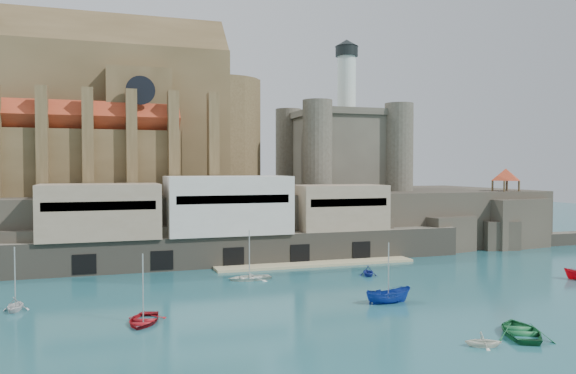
% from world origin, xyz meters
% --- Properties ---
extents(ground, '(300.00, 300.00, 0.00)m').
position_xyz_m(ground, '(0.00, 0.00, 0.00)').
color(ground, '#1A4D56').
rests_on(ground, ground).
extents(promontory, '(100.00, 36.00, 10.00)m').
position_xyz_m(promontory, '(-0.19, 39.37, 4.92)').
color(promontory, '#2B2620').
rests_on(promontory, ground).
extents(quay, '(70.00, 12.00, 13.05)m').
position_xyz_m(quay, '(-10.19, 23.07, 6.07)').
color(quay, '#635E4F').
rests_on(quay, ground).
extents(church, '(47.00, 25.93, 30.51)m').
position_xyz_m(church, '(-24.13, 41.85, 22.13)').
color(church, brown).
rests_on(church, promontory).
extents(castle_keep, '(21.20, 21.20, 29.30)m').
position_xyz_m(castle_keep, '(16.08, 41.08, 18.31)').
color(castle_keep, '#464237').
rests_on(castle_keep, promontory).
extents(rock_outcrop, '(14.50, 10.50, 8.70)m').
position_xyz_m(rock_outcrop, '(42.00, 25.84, 4.02)').
color(rock_outcrop, '#2B2620').
rests_on(rock_outcrop, ground).
extents(pavilion, '(6.40, 6.40, 5.40)m').
position_xyz_m(pavilion, '(42.00, 26.00, 12.73)').
color(pavilion, brown).
rests_on(pavilion, rock_outcrop).
extents(boat_0, '(4.07, 2.23, 5.48)m').
position_xyz_m(boat_0, '(-24.18, -5.64, 0.00)').
color(boat_0, '#A11119').
rests_on(boat_0, ground).
extents(boat_1, '(2.34, 2.90, 2.92)m').
position_xyz_m(boat_1, '(1.11, -21.18, 0.00)').
color(boat_1, white).
rests_on(boat_1, ground).
extents(boat_2, '(2.01, 1.96, 5.11)m').
position_xyz_m(boat_2, '(0.88, -5.94, 0.00)').
color(boat_2, '#153599').
rests_on(boat_2, ground).
extents(boat_3, '(4.75, 3.33, 6.51)m').
position_xyz_m(boat_3, '(6.21, -19.51, 0.00)').
color(boat_3, '#1C6837').
rests_on(boat_3, ground).
extents(boat_4, '(3.16, 2.19, 3.40)m').
position_xyz_m(boat_4, '(-35.99, 2.84, 0.00)').
color(boat_4, silver).
rests_on(boat_4, ground).
extents(boat_6, '(1.17, 3.92, 5.48)m').
position_xyz_m(boat_6, '(-9.99, 10.54, 0.00)').
color(boat_6, silver).
rests_on(boat_6, ground).
extents(boat_7, '(3.15, 2.45, 3.21)m').
position_xyz_m(boat_7, '(5.59, 8.28, 0.00)').
color(boat_7, navy).
rests_on(boat_7, ground).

